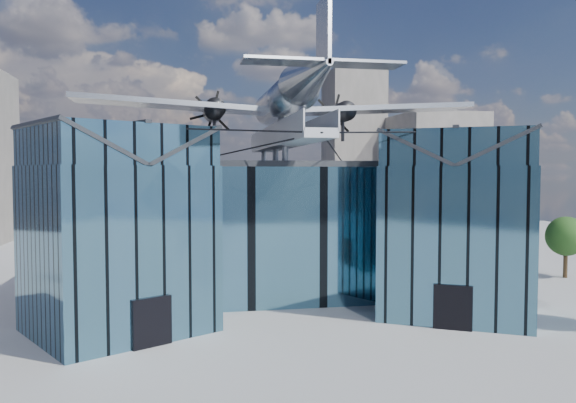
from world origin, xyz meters
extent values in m
plane|color=gray|center=(0.00, 0.00, 0.00)|extent=(120.00, 120.00, 0.00)
cube|color=teal|center=(0.00, 9.00, 4.75)|extent=(28.00, 14.00, 9.50)
cube|color=#26292D|center=(0.00, 9.00, 9.70)|extent=(28.00, 14.00, 0.40)
cube|color=teal|center=(-10.50, -1.00, 4.75)|extent=(11.79, 11.43, 9.50)
cube|color=teal|center=(-10.50, -1.00, 10.60)|extent=(11.56, 11.20, 2.20)
cube|color=#26292D|center=(-12.45, -2.12, 10.60)|extent=(7.98, 9.23, 2.40)
cube|color=#26292D|center=(-8.55, 0.12, 10.60)|extent=(7.98, 9.23, 2.40)
cube|color=#26292D|center=(-10.50, -1.00, 11.75)|extent=(4.30, 7.10, 0.18)
cube|color=black|center=(-8.48, -4.51, 1.30)|extent=(2.03, 1.32, 2.60)
cube|color=black|center=(-6.60, 1.25, 4.75)|extent=(0.34, 0.34, 9.50)
cube|color=teal|center=(10.50, -1.00, 4.75)|extent=(11.79, 11.43, 9.50)
cube|color=teal|center=(10.50, -1.00, 10.60)|extent=(11.56, 11.20, 2.20)
cube|color=#26292D|center=(8.55, 0.12, 10.60)|extent=(7.98, 9.23, 2.40)
cube|color=#26292D|center=(12.45, -2.12, 10.60)|extent=(7.98, 9.23, 2.40)
cube|color=#26292D|center=(10.50, -1.00, 11.75)|extent=(4.30, 7.10, 0.18)
cube|color=black|center=(8.48, -4.51, 1.30)|extent=(2.03, 1.32, 2.60)
cube|color=black|center=(6.60, 1.25, 4.75)|extent=(0.34, 0.34, 9.50)
cube|color=#9599A1|center=(0.00, 3.50, 11.10)|extent=(1.80, 21.00, 0.50)
cube|color=#9599A1|center=(-0.90, 3.50, 11.75)|extent=(0.08, 21.00, 1.10)
cube|color=#9599A1|center=(0.90, 3.50, 11.75)|extent=(0.08, 21.00, 1.10)
cylinder|color=#9599A1|center=(0.00, 13.00, 10.43)|extent=(0.44, 0.44, 1.35)
cylinder|color=#9599A1|center=(0.00, 7.00, 10.43)|extent=(0.44, 0.44, 1.35)
cylinder|color=#9599A1|center=(0.00, 3.00, 10.43)|extent=(0.44, 0.44, 1.35)
cylinder|color=#9599A1|center=(0.00, 4.00, 12.05)|extent=(0.70, 0.70, 1.40)
cylinder|color=black|center=(-5.25, -4.00, 11.40)|extent=(10.55, 6.08, 0.69)
cylinder|color=black|center=(5.25, -4.00, 11.40)|extent=(10.55, 6.08, 0.69)
cylinder|color=black|center=(-3.00, 1.50, 10.55)|extent=(6.09, 17.04, 1.19)
cylinder|color=black|center=(3.00, 1.50, 10.55)|extent=(6.09, 17.04, 1.19)
cylinder|color=#A2A8AF|center=(0.00, 4.00, 14.00)|extent=(2.50, 11.00, 2.50)
sphere|color=#A2A8AF|center=(0.00, 9.50, 14.00)|extent=(2.50, 2.50, 2.50)
cube|color=black|center=(0.00, 8.50, 14.69)|extent=(1.60, 1.40, 0.50)
cone|color=#A2A8AF|center=(0.00, -5.00, 14.30)|extent=(2.50, 7.00, 2.50)
cube|color=#A2A8AF|center=(0.00, -7.30, 15.90)|extent=(0.18, 2.40, 3.40)
cube|color=#A2A8AF|center=(0.00, -7.20, 14.50)|extent=(8.00, 1.80, 0.14)
cube|color=#A2A8AF|center=(-7.00, 5.00, 13.70)|extent=(14.00, 3.20, 1.08)
cylinder|color=black|center=(-4.60, 5.60, 13.45)|extent=(1.44, 3.20, 1.44)
cone|color=black|center=(-4.60, 7.40, 13.45)|extent=(0.70, 0.70, 0.70)
cube|color=black|center=(-4.60, 7.55, 13.45)|extent=(1.05, 0.06, 3.33)
cube|color=black|center=(-4.60, 7.55, 13.45)|extent=(2.53, 0.06, 2.53)
cube|color=black|center=(-4.60, 7.55, 13.45)|extent=(3.33, 0.06, 1.05)
cylinder|color=black|center=(-4.60, 5.00, 12.22)|extent=(0.24, 0.24, 1.75)
cube|color=#A2A8AF|center=(7.00, 5.00, 13.70)|extent=(14.00, 3.20, 1.08)
cylinder|color=black|center=(4.60, 5.60, 13.45)|extent=(1.44, 3.20, 1.44)
cone|color=black|center=(4.60, 7.40, 13.45)|extent=(0.70, 0.70, 0.70)
cube|color=black|center=(4.60, 7.55, 13.45)|extent=(1.05, 0.06, 3.33)
cube|color=black|center=(4.60, 7.55, 13.45)|extent=(2.53, 0.06, 2.53)
cube|color=black|center=(4.60, 7.55, 13.45)|extent=(3.33, 0.06, 1.05)
cylinder|color=black|center=(4.60, 5.00, 12.22)|extent=(0.24, 0.24, 1.75)
cube|color=slate|center=(32.00, 48.00, 9.00)|extent=(12.00, 14.00, 18.00)
cube|color=slate|center=(-20.00, 55.00, 7.00)|extent=(14.00, 10.00, 14.00)
cube|color=slate|center=(22.00, 58.00, 13.00)|extent=(9.00, 9.00, 26.00)
cylinder|color=#312313|center=(25.69, 8.57, 1.30)|extent=(0.46, 0.46, 2.60)
sphere|color=#224618|center=(25.69, 8.57, 3.62)|extent=(4.32, 4.32, 3.40)
camera|label=1|loc=(-6.89, -34.22, 9.13)|focal=35.00mm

